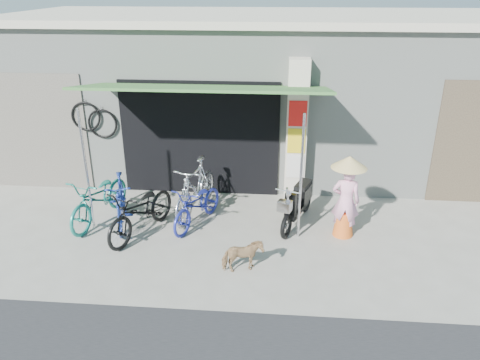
# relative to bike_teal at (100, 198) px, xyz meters

# --- Properties ---
(ground) EXTENTS (80.00, 80.00, 0.00)m
(ground) POSITION_rel_bike_teal_xyz_m (2.94, -1.06, -0.49)
(ground) COLOR #9A968B
(ground) RESTS_ON ground
(bicycle_shop) EXTENTS (12.30, 5.30, 3.66)m
(bicycle_shop) POSITION_rel_bike_teal_xyz_m (2.94, 4.03, 1.34)
(bicycle_shop) COLOR #AAB0A8
(bicycle_shop) RESTS_ON ground
(shop_pillar) EXTENTS (0.42, 0.44, 3.00)m
(shop_pillar) POSITION_rel_bike_teal_xyz_m (3.79, 1.39, 1.01)
(shop_pillar) COLOR beige
(shop_pillar) RESTS_ON ground
(awning) EXTENTS (4.60, 1.88, 2.72)m
(awning) POSITION_rel_bike_teal_xyz_m (2.04, 0.57, 2.02)
(awning) COLOR #35642D
(awning) RESTS_ON ground
(neighbour_left) EXTENTS (2.60, 0.06, 2.60)m
(neighbour_left) POSITION_rel_bike_teal_xyz_m (-2.06, 1.53, 0.81)
(neighbour_left) COLOR #6B665B
(neighbour_left) RESTS_ON ground
(bike_teal) EXTENTS (1.06, 1.97, 0.98)m
(bike_teal) POSITION_rel_bike_teal_xyz_m (0.00, 0.00, 0.00)
(bike_teal) COLOR #1C7E6F
(bike_teal) RESTS_ON ground
(bike_blue) EXTENTS (0.87, 1.69, 0.98)m
(bike_blue) POSITION_rel_bike_teal_xyz_m (0.45, -0.12, -0.00)
(bike_blue) COLOR navy
(bike_blue) RESTS_ON ground
(bike_black) EXTENTS (1.29, 1.96, 0.97)m
(bike_black) POSITION_rel_bike_teal_xyz_m (0.96, -0.45, -0.00)
(bike_black) COLOR black
(bike_black) RESTS_ON ground
(bike_silver) EXTENTS (0.97, 1.96, 1.14)m
(bike_silver) POSITION_rel_bike_teal_xyz_m (1.81, 0.45, 0.08)
(bike_silver) COLOR silver
(bike_silver) RESTS_ON ground
(bike_navy) EXTENTS (1.12, 1.70, 0.84)m
(bike_navy) POSITION_rel_bike_teal_xyz_m (1.92, 0.01, -0.07)
(bike_navy) COLOR navy
(bike_navy) RESTS_ON ground
(street_dog) EXTENTS (0.73, 0.50, 0.56)m
(street_dog) POSITION_rel_bike_teal_xyz_m (2.91, -1.51, -0.21)
(street_dog) COLOR #956C4F
(street_dog) RESTS_ON ground
(moped) EXTENTS (0.76, 1.62, 0.95)m
(moped) POSITION_rel_bike_teal_xyz_m (3.84, 0.23, -0.06)
(moped) COLOR black
(moped) RESTS_ON ground
(nun) EXTENTS (0.64, 0.64, 1.57)m
(nun) POSITION_rel_bike_teal_xyz_m (4.68, -0.17, 0.30)
(nun) COLOR #EC9FBF
(nun) RESTS_ON ground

